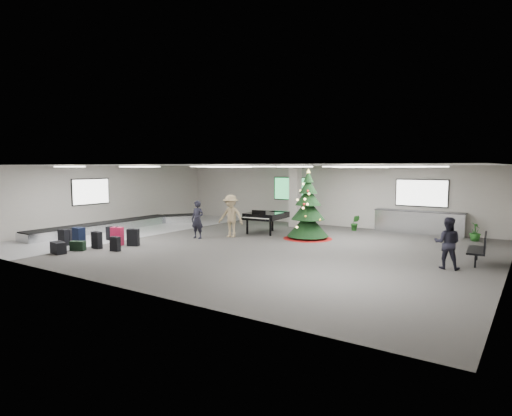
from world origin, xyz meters
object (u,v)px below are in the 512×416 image
Objects in this scene: traveler_b at (231,216)px; traveler_bench at (447,243)px; pink_suitcase at (117,236)px; christmas_tree at (308,215)px; potted_plant_left at (355,223)px; traveler_a at (197,220)px; potted_plant_right at (475,232)px; bench at (480,247)px; service_counter at (419,222)px; baggage_carousel at (122,225)px; grand_piano at (265,216)px.

traveler_b reaches higher than traveler_bench.
traveler_b is at bearing 41.27° from pink_suitcase.
traveler_b is at bearing -152.85° from christmas_tree.
traveler_b is 6.30m from potted_plant_left.
traveler_a is 1.49m from traveler_b.
potted_plant_right is at bearing 21.35° from traveler_b.
bench is at bearing -10.93° from christmas_tree.
service_counter is 2.52× the size of traveler_bench.
potted_plant_left reaches higher than pink_suitcase.
traveler_bench is (15.21, 0.05, 0.59)m from baggage_carousel.
potted_plant_right is at bearing 21.46° from baggage_carousel.
potted_plant_left is (0.90, 3.34, -0.66)m from christmas_tree.
grand_piano is 1.27× the size of traveler_a.
traveler_a is at bearing -177.64° from bench.
bench is 7.57m from potted_plant_left.
traveler_a reaches higher than pink_suitcase.
christmas_tree reaches higher than traveler_b.
grand_piano is (-2.40, 0.29, -0.23)m from christmas_tree.
grand_piano is 3.37m from traveler_a.
pink_suitcase is 0.35× the size of grand_piano.
grand_piano is 2.69× the size of potted_plant_right.
traveler_a is (-7.75, -6.74, 0.29)m from service_counter.
traveler_b is (1.00, 1.09, 0.11)m from traveler_a.
bench is 0.85× the size of traveler_b.
pink_suitcase is at bearing -165.33° from bench.
service_counter reaches higher than pink_suitcase.
pink_suitcase is 6.80m from grand_piano.
traveler_b reaches higher than grand_piano.
traveler_a reaches higher than baggage_carousel.
potted_plant_right is (9.21, 4.93, -0.55)m from traveler_b.
potted_plant_right is (10.22, 6.03, -0.44)m from traveler_a.
grand_piano is (-6.11, -3.80, 0.27)m from service_counter.
traveler_b is at bearing 42.75° from traveler_a.
traveler_b is 2.44× the size of potted_plant_left.
potted_plant_left is at bearing -54.82° from traveler_bench.
potted_plant_left is (4.94, 5.98, -0.45)m from traveler_a.
christmas_tree is at bearing -132.22° from service_counter.
potted_plant_left is 5.28m from potted_plant_right.
christmas_tree reaches higher than potted_plant_right.
pink_suitcase is at bearing -125.87° from potted_plant_left.
traveler_a reaches higher than bench.
traveler_a is at bearing -138.99° from service_counter.
traveler_a is at bearing -149.47° from potted_plant_right.
christmas_tree is 1.91× the size of traveler_bench.
traveler_bench is (11.71, 3.09, 0.44)m from pink_suitcase.
traveler_bench reaches higher than grand_piano.
potted_plant_left is (10.02, 5.97, 0.17)m from baggage_carousel.
traveler_bench is at bearing -48.78° from potted_plant_left.
potted_plant_left is at bearing 38.02° from grand_piano.
christmas_tree is 1.84× the size of traveler_a.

